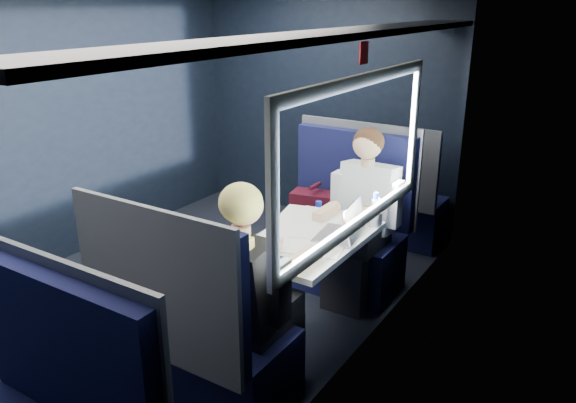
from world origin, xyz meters
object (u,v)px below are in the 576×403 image
Objects in this scene: seat_row_front at (387,200)px; woman at (249,286)px; man at (362,209)px; laptop at (345,228)px; cup at (377,218)px; seat_bay_near at (340,231)px; seat_bay_far at (195,337)px; table at (305,247)px; bottle_small at (375,211)px.

woman is (0.25, -2.50, 0.32)m from seat_row_front.
laptop is at bearing -74.94° from man.
cup is at bearing -70.51° from seat_row_front.
laptop is (0.41, -1.69, 0.40)m from seat_row_front.
woman reaches higher than laptop.
seat_bay_near is 1.75m from seat_bay_far.
table is at bearing -84.20° from seat_row_front.
table is 1.82m from seat_row_front.
man is 1.41m from woman.
seat_bay_near reaches higher than seat_row_front.
seat_bay_near is 1.63m from woman.
man reaches higher than table.
seat_bay_near is 0.95× the size of man.
man reaches higher than seat_bay_near.
seat_row_front is 4.92× the size of bottle_small.
bottle_small is at bearing 69.26° from seat_bay_far.
seat_bay_near is at bearing 135.78° from bottle_small.
laptop is at bearing 78.96° from woman.
seat_bay_far is 1.42m from bottle_small.
seat_row_front is 0.88× the size of woman.
bottle_small is at bearing -71.12° from seat_row_front.
seat_bay_far reaches higher than bottle_small.
seat_bay_near is 0.81m from bottle_small.
seat_row_front is at bearing 109.49° from cup.
cup is at bearing 78.67° from woman.
man reaches higher than bottle_small.
bottle_small is at bearing 52.84° from table.
bottle_small is at bearing -53.08° from man.
table is 0.93m from seat_bay_far.
man reaches higher than seat_bay_far.
seat_bay_near is (-0.20, 0.87, -0.24)m from table.
seat_bay_near is at bearing 146.56° from man.
bottle_small is (0.48, -1.40, 0.43)m from seat_row_front.
table is 2.81× the size of laptop.
woman is at bearing -101.81° from bottle_small.
seat_row_front is at bearing 108.88° from bottle_small.
bottle_small is (0.07, 0.28, 0.04)m from laptop.
seat_row_front is (-0.18, 1.80, -0.25)m from table.
cup is at bearing 55.93° from table.
seat_row_front is at bearing 89.17° from seat_bay_near.
seat_bay_near is at bearing 99.46° from woman.
laptop is 1.51× the size of bottle_small.
seat_bay_near is at bearing -90.83° from seat_row_front.
laptop is 4.13× the size of cup.
man is (0.25, 1.57, 0.30)m from seat_bay_far.
woman is at bearing -84.30° from seat_row_front.
man reaches higher than seat_row_front.
woman is (0.00, -1.41, 0.01)m from man.
seat_bay_far reaches higher than seat_row_front.
table is 0.93m from seat_bay_near.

